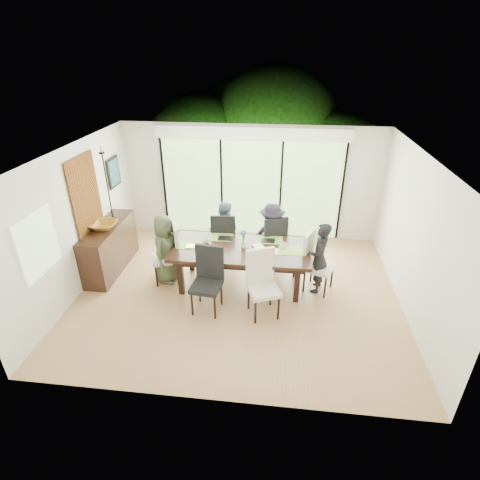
# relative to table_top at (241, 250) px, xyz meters

# --- Properties ---
(floor) EXTENTS (6.00, 5.00, 0.01)m
(floor) POSITION_rel_table_top_xyz_m (-0.01, -0.27, -0.79)
(floor) COLOR #9A653D
(floor) RESTS_ON ground
(ceiling) EXTENTS (6.00, 5.00, 0.01)m
(ceiling) POSITION_rel_table_top_xyz_m (-0.01, -0.27, 1.92)
(ceiling) COLOR white
(ceiling) RESTS_ON wall_back
(wall_back) EXTENTS (6.00, 0.02, 2.70)m
(wall_back) POSITION_rel_table_top_xyz_m (-0.01, 2.24, 0.57)
(wall_back) COLOR silver
(wall_back) RESTS_ON floor
(wall_front) EXTENTS (6.00, 0.02, 2.70)m
(wall_front) POSITION_rel_table_top_xyz_m (-0.01, -2.78, 0.57)
(wall_front) COLOR white
(wall_front) RESTS_ON floor
(wall_left) EXTENTS (0.02, 5.00, 2.70)m
(wall_left) POSITION_rel_table_top_xyz_m (-3.02, -0.27, 0.57)
(wall_left) COLOR beige
(wall_left) RESTS_ON floor
(wall_right) EXTENTS (0.02, 5.00, 2.70)m
(wall_right) POSITION_rel_table_top_xyz_m (3.00, -0.27, 0.57)
(wall_right) COLOR white
(wall_right) RESTS_ON floor
(glass_doors) EXTENTS (4.20, 0.02, 2.30)m
(glass_doors) POSITION_rel_table_top_xyz_m (-0.01, 2.20, 0.42)
(glass_doors) COLOR #598C3F
(glass_doors) RESTS_ON wall_back
(blinds_header) EXTENTS (4.40, 0.06, 0.28)m
(blinds_header) POSITION_rel_table_top_xyz_m (-0.01, 2.19, 1.72)
(blinds_header) COLOR white
(blinds_header) RESTS_ON wall_back
(mullion_a) EXTENTS (0.05, 0.04, 2.30)m
(mullion_a) POSITION_rel_table_top_xyz_m (-2.11, 2.19, 0.42)
(mullion_a) COLOR black
(mullion_a) RESTS_ON wall_back
(mullion_b) EXTENTS (0.05, 0.04, 2.30)m
(mullion_b) POSITION_rel_table_top_xyz_m (-0.71, 2.19, 0.42)
(mullion_b) COLOR black
(mullion_b) RESTS_ON wall_back
(mullion_c) EXTENTS (0.05, 0.04, 2.30)m
(mullion_c) POSITION_rel_table_top_xyz_m (0.69, 2.19, 0.42)
(mullion_c) COLOR black
(mullion_c) RESTS_ON wall_back
(mullion_d) EXTENTS (0.05, 0.04, 2.30)m
(mullion_d) POSITION_rel_table_top_xyz_m (2.09, 2.19, 0.42)
(mullion_d) COLOR black
(mullion_d) RESTS_ON wall_back
(side_window) EXTENTS (0.02, 0.90, 1.00)m
(side_window) POSITION_rel_table_top_xyz_m (-2.98, -1.47, 0.72)
(side_window) COLOR #8CAD7F
(side_window) RESTS_ON wall_left
(deck) EXTENTS (6.00, 1.80, 0.10)m
(deck) POSITION_rel_table_top_xyz_m (-0.01, 3.13, -0.83)
(deck) COLOR brown
(deck) RESTS_ON ground
(rail_top) EXTENTS (6.00, 0.08, 0.06)m
(rail_top) POSITION_rel_table_top_xyz_m (-0.01, 3.93, -0.23)
(rail_top) COLOR brown
(rail_top) RESTS_ON deck
(foliage_left) EXTENTS (3.20, 3.20, 3.20)m
(foliage_left) POSITION_rel_table_top_xyz_m (-1.81, 4.93, 0.66)
(foliage_left) COLOR #14380F
(foliage_left) RESTS_ON ground
(foliage_mid) EXTENTS (4.00, 4.00, 4.00)m
(foliage_mid) POSITION_rel_table_top_xyz_m (0.39, 5.53, 1.02)
(foliage_mid) COLOR #14380F
(foliage_mid) RESTS_ON ground
(foliage_right) EXTENTS (2.80, 2.80, 2.80)m
(foliage_right) POSITION_rel_table_top_xyz_m (2.19, 4.73, 0.48)
(foliage_right) COLOR #14380F
(foliage_right) RESTS_ON ground
(foliage_far) EXTENTS (3.60, 3.60, 3.60)m
(foliage_far) POSITION_rel_table_top_xyz_m (-0.61, 6.23, 0.84)
(foliage_far) COLOR #14380F
(foliage_far) RESTS_ON ground
(table_top) EXTENTS (2.61, 1.20, 0.07)m
(table_top) POSITION_rel_table_top_xyz_m (0.00, 0.00, 0.00)
(table_top) COLOR black
(table_top) RESTS_ON floor
(table_apron) EXTENTS (2.40, 0.98, 0.11)m
(table_apron) POSITION_rel_table_top_xyz_m (0.00, 0.00, -0.10)
(table_apron) COLOR black
(table_apron) RESTS_ON floor
(table_leg_fl) EXTENTS (0.10, 0.10, 0.75)m
(table_leg_fl) POSITION_rel_table_top_xyz_m (-1.08, -0.43, -0.41)
(table_leg_fl) COLOR black
(table_leg_fl) RESTS_ON floor
(table_leg_fr) EXTENTS (0.10, 0.10, 0.75)m
(table_leg_fr) POSITION_rel_table_top_xyz_m (1.08, -0.43, -0.41)
(table_leg_fr) COLOR black
(table_leg_fr) RESTS_ON floor
(table_leg_bl) EXTENTS (0.10, 0.10, 0.75)m
(table_leg_bl) POSITION_rel_table_top_xyz_m (-1.08, 0.43, -0.41)
(table_leg_bl) COLOR black
(table_leg_bl) RESTS_ON floor
(table_leg_br) EXTENTS (0.10, 0.10, 0.75)m
(table_leg_br) POSITION_rel_table_top_xyz_m (1.08, 0.43, -0.41)
(table_leg_br) COLOR black
(table_leg_br) RESTS_ON floor
(chair_left_end) EXTENTS (0.65, 0.65, 1.20)m
(chair_left_end) POSITION_rel_table_top_xyz_m (-1.50, 0.00, -0.19)
(chair_left_end) COLOR silver
(chair_left_end) RESTS_ON floor
(chair_right_end) EXTENTS (0.66, 0.66, 1.20)m
(chair_right_end) POSITION_rel_table_top_xyz_m (1.50, 0.00, -0.19)
(chair_right_end) COLOR white
(chair_right_end) RESTS_ON floor
(chair_far_left) EXTENTS (0.54, 0.54, 1.20)m
(chair_far_left) POSITION_rel_table_top_xyz_m (-0.45, 0.85, -0.19)
(chair_far_left) COLOR black
(chair_far_left) RESTS_ON floor
(chair_far_right) EXTENTS (0.66, 0.66, 1.20)m
(chair_far_right) POSITION_rel_table_top_xyz_m (0.55, 0.85, -0.19)
(chair_far_right) COLOR black
(chair_far_right) RESTS_ON floor
(chair_near_left) EXTENTS (0.56, 0.56, 1.20)m
(chair_near_left) POSITION_rel_table_top_xyz_m (-0.50, -0.87, -0.19)
(chair_near_left) COLOR black
(chair_near_left) RESTS_ON floor
(chair_near_right) EXTENTS (0.65, 0.65, 1.20)m
(chair_near_right) POSITION_rel_table_top_xyz_m (0.50, -0.87, -0.19)
(chair_near_right) COLOR white
(chair_near_right) RESTS_ON floor
(person_left_end) EXTENTS (0.53, 0.72, 1.41)m
(person_left_end) POSITION_rel_table_top_xyz_m (-1.48, 0.00, -0.08)
(person_left_end) COLOR #414D33
(person_left_end) RESTS_ON floor
(person_right_end) EXTENTS (0.55, 0.73, 1.41)m
(person_right_end) POSITION_rel_table_top_xyz_m (1.48, 0.00, -0.08)
(person_right_end) COLOR black
(person_right_end) RESTS_ON floor
(person_far_left) EXTENTS (0.66, 0.41, 1.41)m
(person_far_left) POSITION_rel_table_top_xyz_m (-0.45, 0.83, -0.08)
(person_far_left) COLOR slate
(person_far_left) RESTS_ON floor
(person_far_right) EXTENTS (0.68, 0.44, 1.41)m
(person_far_right) POSITION_rel_table_top_xyz_m (0.55, 0.83, -0.08)
(person_far_right) COLOR black
(person_far_right) RESTS_ON floor
(placemat_left) EXTENTS (0.48, 0.35, 0.01)m
(placemat_left) POSITION_rel_table_top_xyz_m (-0.95, 0.00, 0.04)
(placemat_left) COLOR #7DAB3D
(placemat_left) RESTS_ON table_top
(placemat_right) EXTENTS (0.48, 0.35, 0.01)m
(placemat_right) POSITION_rel_table_top_xyz_m (0.95, 0.00, 0.04)
(placemat_right) COLOR #85AF3E
(placemat_right) RESTS_ON table_top
(placemat_far_l) EXTENTS (0.48, 0.35, 0.01)m
(placemat_far_l) POSITION_rel_table_top_xyz_m (-0.45, 0.40, 0.04)
(placemat_far_l) COLOR #7FB440
(placemat_far_l) RESTS_ON table_top
(placemat_far_r) EXTENTS (0.48, 0.35, 0.01)m
(placemat_far_r) POSITION_rel_table_top_xyz_m (0.55, 0.40, 0.04)
(placemat_far_r) COLOR #6C9F39
(placemat_far_r) RESTS_ON table_top
(placemat_paper) EXTENTS (0.48, 0.35, 0.01)m
(placemat_paper) POSITION_rel_table_top_xyz_m (-0.55, -0.30, 0.04)
(placemat_paper) COLOR white
(placemat_paper) RESTS_ON table_top
(tablet_far_l) EXTENTS (0.28, 0.20, 0.01)m
(tablet_far_l) POSITION_rel_table_top_xyz_m (-0.35, 0.35, 0.05)
(tablet_far_l) COLOR black
(tablet_far_l) RESTS_ON table_top
(tablet_far_r) EXTENTS (0.26, 0.19, 0.01)m
(tablet_far_r) POSITION_rel_table_top_xyz_m (0.50, 0.35, 0.04)
(tablet_far_r) COLOR black
(tablet_far_r) RESTS_ON table_top
(papers) EXTENTS (0.33, 0.24, 0.00)m
(papers) POSITION_rel_table_top_xyz_m (0.70, -0.05, 0.03)
(papers) COLOR white
(papers) RESTS_ON table_top
(platter_base) EXTENTS (0.28, 0.28, 0.03)m
(platter_base) POSITION_rel_table_top_xyz_m (-0.55, -0.30, 0.05)
(platter_base) COLOR white
(platter_base) RESTS_ON table_top
(platter_snacks) EXTENTS (0.22, 0.22, 0.02)m
(platter_snacks) POSITION_rel_table_top_xyz_m (-0.55, -0.30, 0.07)
(platter_snacks) COLOR orange
(platter_snacks) RESTS_ON table_top
(vase) EXTENTS (0.09, 0.09, 0.13)m
(vase) POSITION_rel_table_top_xyz_m (0.05, 0.05, 0.10)
(vase) COLOR silver
(vase) RESTS_ON table_top
(hyacinth_stems) EXTENTS (0.04, 0.04, 0.17)m
(hyacinth_stems) POSITION_rel_table_top_xyz_m (0.05, 0.05, 0.23)
(hyacinth_stems) COLOR #337226
(hyacinth_stems) RESTS_ON table_top
(hyacinth_blooms) EXTENTS (0.12, 0.12, 0.12)m
(hyacinth_blooms) POSITION_rel_table_top_xyz_m (0.05, 0.05, 0.34)
(hyacinth_blooms) COLOR #455BAE
(hyacinth_blooms) RESTS_ON table_top
(laptop) EXTENTS (0.39, 0.29, 0.03)m
(laptop) POSITION_rel_table_top_xyz_m (-0.85, -0.10, 0.05)
(laptop) COLOR silver
(laptop) RESTS_ON table_top
(cup_a) EXTENTS (0.19, 0.19, 0.10)m
(cup_a) POSITION_rel_table_top_xyz_m (-0.70, 0.15, 0.08)
(cup_a) COLOR white
(cup_a) RESTS_ON table_top
(cup_b) EXTENTS (0.13, 0.13, 0.10)m
(cup_b) POSITION_rel_table_top_xyz_m (0.15, -0.10, 0.08)
(cup_b) COLOR white
(cup_b) RESTS_ON table_top
(cup_c) EXTENTS (0.16, 0.16, 0.10)m
(cup_c) POSITION_rel_table_top_xyz_m (0.80, 0.10, 0.08)
(cup_c) COLOR white
(cup_c) RESTS_ON table_top
(book) EXTENTS (0.28, 0.30, 0.02)m
(book) POSITION_rel_table_top_xyz_m (0.25, 0.05, 0.04)
(book) COLOR white
(book) RESTS_ON table_top
(sideboard) EXTENTS (0.49, 1.76, 0.99)m
(sideboard) POSITION_rel_table_top_xyz_m (-2.77, 0.29, -0.29)
(sideboard) COLOR black
(sideboard) RESTS_ON floor
(bowl) EXTENTS (0.52, 0.52, 0.13)m
(bowl) POSITION_rel_table_top_xyz_m (-2.77, 0.19, 0.27)
(bowl) COLOR #946420
(bowl) RESTS_ON sideboard
(candlestick_base) EXTENTS (0.11, 0.11, 0.04)m
(candlestick_base) POSITION_rel_table_top_xyz_m (-2.77, 0.64, 0.23)
(candlestick_base) COLOR black
(candlestick_base) RESTS_ON sideboard
(candlestick_shaft) EXTENTS (0.03, 0.03, 1.37)m
(candlestick_shaft) POSITION_rel_table_top_xyz_m (-2.77, 0.64, 0.92)
(candlestick_shaft) COLOR black
(candlestick_shaft) RESTS_ON sideboard
(candlestick_pan) EXTENTS (0.11, 0.11, 0.03)m
(candlestick_pan) POSITION_rel_table_top_xyz_m (-2.77, 0.64, 1.60)
(candlestick_pan) COLOR black
(candlestick_pan) RESTS_ON sideboard
(candle) EXTENTS (0.04, 0.04, 0.11)m
(candle) POSITION_rel_table_top_xyz_m (-2.77, 0.64, 1.67)
(candle) COLOR silver
(candle) RESTS_ON sideboard
(tapestry) EXTENTS (0.02, 1.00, 1.50)m
(tapestry) POSITION_rel_table_top_xyz_m (-2.98, 0.13, 0.92)
(tapestry) COLOR brown
(tapestry) RESTS_ON wall_left
(art_frame) EXTENTS (0.03, 0.55, 0.65)m
(art_frame) POSITION_rel_table_top_xyz_m (-2.98, 1.43, 0.97)
(art_frame) COLOR black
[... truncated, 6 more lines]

